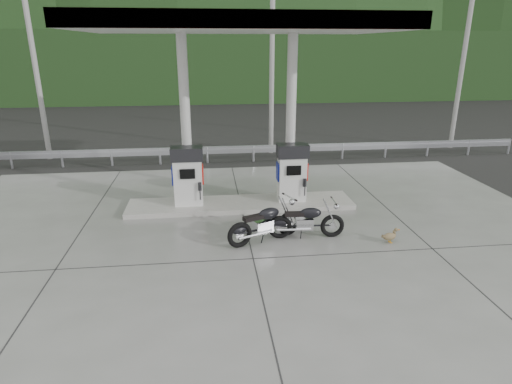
{
  "coord_description": "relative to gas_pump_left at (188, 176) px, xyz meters",
  "views": [
    {
      "loc": [
        -0.98,
        -10.02,
        4.83
      ],
      "look_at": [
        0.3,
        1.0,
        1.0
      ],
      "focal_mm": 30.0,
      "sensor_mm": 36.0,
      "label": 1
    }
  ],
  "objects": [
    {
      "name": "canopy_column_right",
      "position": [
        3.2,
        0.4,
        1.6
      ],
      "size": [
        0.3,
        0.3,
        5.0
      ],
      "primitive_type": "cylinder",
      "color": "silver",
      "rests_on": "pump_island"
    },
    {
      "name": "ground",
      "position": [
        1.6,
        -2.5,
        -1.07
      ],
      "size": [
        160.0,
        160.0,
        0.0
      ],
      "primitive_type": "plane",
      "color": "black",
      "rests_on": "ground"
    },
    {
      "name": "motorcycle_left",
      "position": [
        3.11,
        -2.46,
        -0.6
      ],
      "size": [
        1.91,
        0.7,
        0.89
      ],
      "primitive_type": null,
      "rotation": [
        0.0,
        0.0,
        -0.06
      ],
      "color": "black",
      "rests_on": "forecourt_apron"
    },
    {
      "name": "guardrail",
      "position": [
        1.6,
        5.5,
        -0.36
      ],
      "size": [
        26.0,
        0.16,
        1.42
      ],
      "primitive_type": null,
      "color": "#A1A2A9",
      "rests_on": "ground"
    },
    {
      "name": "canopy_column_left",
      "position": [
        0.0,
        0.4,
        1.6
      ],
      "size": [
        0.3,
        0.3,
        5.0
      ],
      "primitive_type": "cylinder",
      "color": "silver",
      "rests_on": "pump_island"
    },
    {
      "name": "pump_island",
      "position": [
        1.6,
        0.0,
        -0.98
      ],
      "size": [
        7.0,
        1.4,
        0.15
      ],
      "primitive_type": "cube",
      "color": "gray",
      "rests_on": "forecourt_apron"
    },
    {
      "name": "gas_pump_left",
      "position": [
        0.0,
        0.0,
        0.0
      ],
      "size": [
        0.95,
        0.55,
        1.8
      ],
      "primitive_type": null,
      "color": "silver",
      "rests_on": "pump_island"
    },
    {
      "name": "road",
      "position": [
        1.6,
        9.0,
        -1.07
      ],
      "size": [
        60.0,
        7.0,
        0.01
      ],
      "primitive_type": "cube",
      "color": "black",
      "rests_on": "ground"
    },
    {
      "name": "tree_band",
      "position": [
        1.6,
        27.5,
        1.93
      ],
      "size": [
        80.0,
        6.0,
        6.0
      ],
      "primitive_type": "cube",
      "color": "black",
      "rests_on": "ground"
    },
    {
      "name": "utility_pole_a",
      "position": [
        -6.4,
        7.0,
        2.93
      ],
      "size": [
        0.22,
        0.22,
        8.0
      ],
      "primitive_type": "cylinder",
      "color": "gray",
      "rests_on": "ground"
    },
    {
      "name": "forecourt_apron",
      "position": [
        1.6,
        -2.5,
        -1.06
      ],
      "size": [
        18.0,
        14.0,
        0.02
      ],
      "primitive_type": "cube",
      "color": "slate",
      "rests_on": "ground"
    },
    {
      "name": "forested_hills",
      "position": [
        1.6,
        57.5,
        -1.07
      ],
      "size": [
        100.0,
        40.0,
        140.0
      ],
      "primitive_type": null,
      "color": "black",
      "rests_on": "ground"
    },
    {
      "name": "gas_pump_right",
      "position": [
        3.2,
        0.0,
        0.0
      ],
      "size": [
        0.95,
        0.55,
        1.8
      ],
      "primitive_type": null,
      "color": "silver",
      "rests_on": "pump_island"
    },
    {
      "name": "motorcycle_right",
      "position": [
        2.01,
        -2.54,
        -0.57
      ],
      "size": [
        2.1,
        1.38,
        0.95
      ],
      "primitive_type": null,
      "rotation": [
        0.0,
        0.0,
        0.41
      ],
      "color": "black",
      "rests_on": "forecourt_apron"
    },
    {
      "name": "utility_pole_b",
      "position": [
        3.6,
        7.0,
        2.93
      ],
      "size": [
        0.22,
        0.22,
        8.0
      ],
      "primitive_type": "cylinder",
      "color": "gray",
      "rests_on": "ground"
    },
    {
      "name": "utility_pole_c",
      "position": [
        12.6,
        7.0,
        2.93
      ],
      "size": [
        0.22,
        0.22,
        8.0
      ],
      "primitive_type": "cylinder",
      "color": "gray",
      "rests_on": "ground"
    },
    {
      "name": "canopy_roof",
      "position": [
        1.6,
        0.0,
        4.3
      ],
      "size": [
        8.5,
        5.0,
        0.4
      ],
      "primitive_type": "cube",
      "color": "white",
      "rests_on": "canopy_column_left"
    },
    {
      "name": "duck",
      "position": [
        5.16,
        -3.03,
        -0.89
      ],
      "size": [
        0.47,
        0.23,
        0.33
      ],
      "primitive_type": null,
      "rotation": [
        0.0,
        0.0,
        0.22
      ],
      "color": "brown",
      "rests_on": "forecourt_apron"
    }
  ]
}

